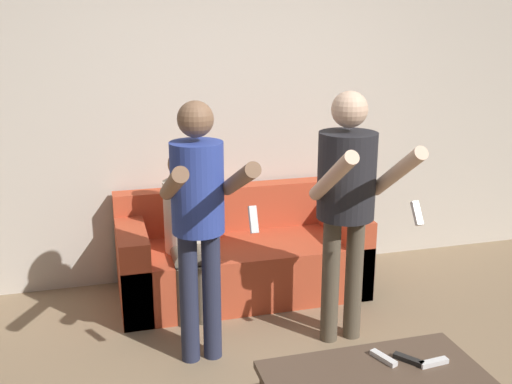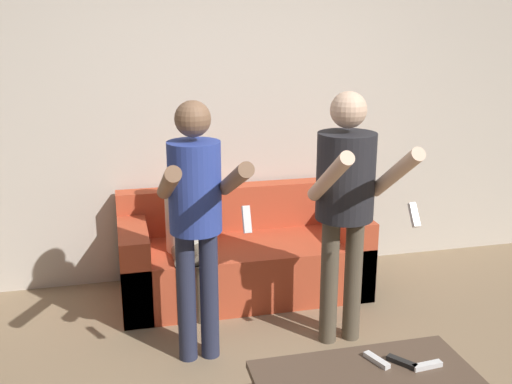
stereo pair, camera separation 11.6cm
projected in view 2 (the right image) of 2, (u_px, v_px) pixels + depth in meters
wall_back at (233, 104)px, 4.54m from camera, size 6.40×0.06×2.70m
couch at (242, 257)px, 4.44m from camera, size 1.77×0.77×0.75m
person_standing_left at (196, 208)px, 3.34m from camera, size 0.42×0.76×1.55m
person_standing_right at (346, 191)px, 3.54m from camera, size 0.47×0.71×1.57m
person_seated at (187, 225)px, 4.11m from camera, size 0.28×0.52×1.13m
remote_near at (427, 366)px, 2.82m from camera, size 0.15×0.05×0.02m
remote_mid at (402, 362)px, 2.85m from camera, size 0.12×0.14×0.02m
remote_far at (377, 360)px, 2.86m from camera, size 0.08×0.15×0.02m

